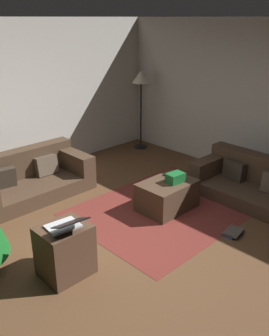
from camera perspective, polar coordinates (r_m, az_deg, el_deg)
The scene contains 12 objects.
ground_plane at distance 4.54m, azimuth 0.11°, elevation -12.57°, with size 6.40×6.40×0.00m, color brown.
rear_partition at distance 6.49m, azimuth -19.93°, elevation 9.46°, with size 6.40×0.12×2.60m, color beige.
couch_left at distance 5.96m, azimuth -16.14°, elevation -1.66°, with size 1.84×0.90×0.68m.
couch_right at distance 5.90m, azimuth 17.73°, elevation -2.25°, with size 0.89×1.72×0.65m.
ottoman at distance 5.36m, azimuth 5.05°, elevation -4.22°, with size 0.81×0.57×0.42m, color #473323.
gift_box at distance 5.26m, azimuth 6.31°, elevation -1.50°, with size 0.25×0.17×0.14m, color #19662D.
tv_remote at distance 5.47m, azimuth 5.35°, elevation -1.13°, with size 0.05×0.16×0.02m, color black.
side_table at distance 4.09m, azimuth -10.68°, elevation -12.41°, with size 0.52×0.44×0.58m, color #4C3323.
laptop at distance 3.85m, azimuth -10.57°, elevation -8.63°, with size 0.37×0.45×0.19m.
book_stack at distance 4.98m, azimuth 14.93°, elevation -9.57°, with size 0.29×0.23×0.06m.
corner_lamp at distance 7.62m, azimuth 1.02°, elevation 13.02°, with size 0.36×0.36×1.61m.
area_rug at distance 5.46m, azimuth 4.97°, elevation -6.15°, with size 2.60×2.00×0.01m, color maroon.
Camera 1 is at (-2.61, -2.66, 2.59)m, focal length 39.50 mm.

